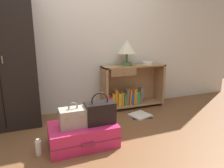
% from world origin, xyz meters
% --- Properties ---
extents(ground_plane, '(9.00, 9.00, 0.00)m').
position_xyz_m(ground_plane, '(0.00, 0.00, 0.00)').
color(ground_plane, brown).
extents(back_wall, '(6.40, 0.10, 2.60)m').
position_xyz_m(back_wall, '(0.00, 1.50, 1.30)').
color(back_wall, silver).
rests_on(back_wall, ground_plane).
extents(wardrobe, '(0.86, 0.47, 1.88)m').
position_xyz_m(wardrobe, '(-1.08, 1.20, 0.94)').
color(wardrobe, black).
rests_on(wardrobe, ground_plane).
extents(bookshelf, '(1.10, 0.32, 0.74)m').
position_xyz_m(bookshelf, '(0.84, 1.28, 0.34)').
color(bookshelf, '#A37A51').
rests_on(bookshelf, ground_plane).
extents(table_lamp, '(0.31, 0.31, 0.42)m').
position_xyz_m(table_lamp, '(0.75, 1.27, 1.03)').
color(table_lamp, '#4C7542').
rests_on(table_lamp, bookshelf).
extents(bowl, '(0.18, 0.18, 0.05)m').
position_xyz_m(bowl, '(1.13, 1.25, 0.76)').
color(bowl, silver).
rests_on(bowl, bookshelf).
extents(suitcase_large, '(0.75, 0.49, 0.25)m').
position_xyz_m(suitcase_large, '(-0.23, 0.35, 0.12)').
color(suitcase_large, '#DB2860').
rests_on(suitcase_large, ground_plane).
extents(train_case, '(0.30, 0.20, 0.27)m').
position_xyz_m(train_case, '(-0.33, 0.34, 0.35)').
color(train_case, '#A89E8E').
rests_on(train_case, suitcase_large).
extents(handbag, '(0.33, 0.19, 0.36)m').
position_xyz_m(handbag, '(-0.03, 0.32, 0.37)').
color(handbag, black).
rests_on(handbag, suitcase_large).
extents(bottle, '(0.06, 0.06, 0.18)m').
position_xyz_m(bottle, '(-0.71, 0.31, 0.08)').
color(bottle, white).
rests_on(bottle, ground_plane).
extents(open_book_on_floor, '(0.35, 0.34, 0.02)m').
position_xyz_m(open_book_on_floor, '(0.80, 0.86, 0.01)').
color(open_book_on_floor, white).
rests_on(open_book_on_floor, ground_plane).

